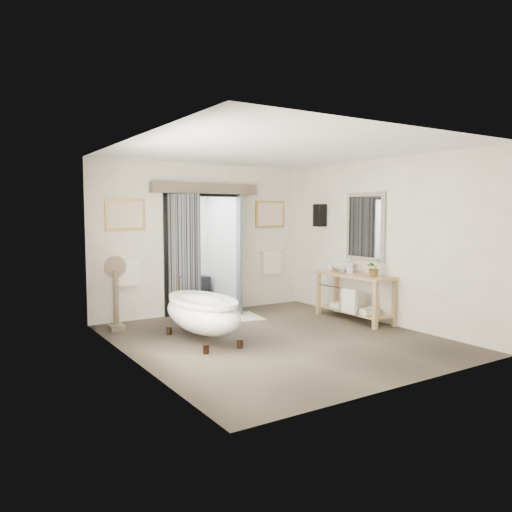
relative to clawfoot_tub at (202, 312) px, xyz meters
name	(u,v)px	position (x,y,z in m)	size (l,w,h in m)	color
ground_plane	(277,339)	(1.03, -0.51, -0.44)	(5.00, 5.00, 0.00)	brown
room_shell	(280,219)	(0.99, -0.63, 1.41)	(4.52, 5.02, 2.91)	silver
shower_room	(174,260)	(1.03, 3.48, 0.46)	(2.22, 2.01, 2.51)	black
back_wall_dressing	(208,233)	(1.03, 1.80, 1.12)	(3.82, 0.77, 2.52)	black
clawfoot_tub	(202,312)	(0.00, 0.00, 0.00)	(0.83, 1.86, 0.91)	black
vanity	(354,293)	(2.98, -0.16, 0.06)	(0.57, 1.60, 0.85)	#AB8552
pedestal_mirror	(116,298)	(-0.89, 1.41, 0.09)	(0.37, 0.24, 1.25)	brown
rug	(228,318)	(1.12, 1.21, -0.44)	(1.20, 0.80, 0.01)	silver
slippers	(230,315)	(1.18, 1.25, -0.40)	(0.42, 0.30, 0.05)	white
basin	(342,268)	(3.02, 0.20, 0.49)	(0.47, 0.47, 0.16)	white
plant	(374,268)	(3.00, -0.62, 0.56)	(0.28, 0.24, 0.31)	gray
soap_bottle_a	(350,268)	(2.93, -0.10, 0.51)	(0.09, 0.09, 0.21)	gray
soap_bottle_b	(330,267)	(2.93, 0.44, 0.48)	(0.12, 0.12, 0.15)	gray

